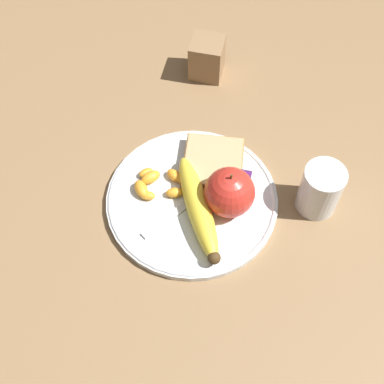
# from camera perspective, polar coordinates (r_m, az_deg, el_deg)

# --- Properties ---
(ground_plane) EXTENTS (3.00, 3.00, 0.00)m
(ground_plane) POSITION_cam_1_polar(r_m,az_deg,el_deg) (0.88, 0.00, -1.09)
(ground_plane) COLOR olive
(plate) EXTENTS (0.28, 0.28, 0.01)m
(plate) POSITION_cam_1_polar(r_m,az_deg,el_deg) (0.88, 0.00, -0.83)
(plate) COLOR silver
(plate) RESTS_ON ground_plane
(juice_glass) EXTENTS (0.07, 0.07, 0.09)m
(juice_glass) POSITION_cam_1_polar(r_m,az_deg,el_deg) (0.87, 13.51, 0.17)
(juice_glass) COLOR silver
(juice_glass) RESTS_ON ground_plane
(apple) EXTENTS (0.08, 0.08, 0.09)m
(apple) POSITION_cam_1_polar(r_m,az_deg,el_deg) (0.84, 4.02, -0.05)
(apple) COLOR red
(apple) RESTS_ON plate
(banana) EXTENTS (0.19, 0.12, 0.04)m
(banana) POSITION_cam_1_polar(r_m,az_deg,el_deg) (0.84, 0.69, -1.74)
(banana) COLOR yellow
(banana) RESTS_ON plate
(bread_slice) EXTENTS (0.11, 0.11, 0.02)m
(bread_slice) POSITION_cam_1_polar(r_m,az_deg,el_deg) (0.90, 2.27, 3.08)
(bread_slice) COLOR olive
(bread_slice) RESTS_ON plate
(fork) EXTENTS (0.15, 0.11, 0.00)m
(fork) POSITION_cam_1_polar(r_m,az_deg,el_deg) (0.87, -0.11, -0.99)
(fork) COLOR silver
(fork) RESTS_ON plate
(jam_packet) EXTENTS (0.04, 0.03, 0.02)m
(jam_packet) POSITION_cam_1_polar(r_m,az_deg,el_deg) (0.88, 5.17, 1.01)
(jam_packet) COLOR white
(jam_packet) RESTS_ON plate
(orange_segment_0) EXTENTS (0.03, 0.03, 0.02)m
(orange_segment_0) POSITION_cam_1_polar(r_m,az_deg,el_deg) (0.87, -1.81, 0.13)
(orange_segment_0) COLOR #F9A32D
(orange_segment_0) RESTS_ON plate
(orange_segment_1) EXTENTS (0.03, 0.03, 0.02)m
(orange_segment_1) POSITION_cam_1_polar(r_m,az_deg,el_deg) (0.89, -1.90, 1.78)
(orange_segment_1) COLOR #F9A32D
(orange_segment_1) RESTS_ON plate
(orange_segment_2) EXTENTS (0.04, 0.04, 0.02)m
(orange_segment_2) POSITION_cam_1_polar(r_m,az_deg,el_deg) (0.89, -4.43, 1.60)
(orange_segment_2) COLOR #F9A32D
(orange_segment_2) RESTS_ON plate
(orange_segment_3) EXTENTS (0.02, 0.03, 0.02)m
(orange_segment_3) POSITION_cam_1_polar(r_m,az_deg,el_deg) (0.88, -0.85, 1.45)
(orange_segment_3) COLOR #F9A32D
(orange_segment_3) RESTS_ON plate
(orange_segment_4) EXTENTS (0.03, 0.03, 0.01)m
(orange_segment_4) POSITION_cam_1_polar(r_m,az_deg,el_deg) (0.90, -4.94, 2.06)
(orange_segment_4) COLOR #F9A32D
(orange_segment_4) RESTS_ON plate
(orange_segment_5) EXTENTS (0.04, 0.04, 0.02)m
(orange_segment_5) POSITION_cam_1_polar(r_m,az_deg,el_deg) (0.88, -5.45, 0.34)
(orange_segment_5) COLOR #F9A32D
(orange_segment_5) RESTS_ON plate
(orange_segment_6) EXTENTS (0.02, 0.03, 0.01)m
(orange_segment_6) POSITION_cam_1_polar(r_m,az_deg,el_deg) (0.87, -4.78, -0.39)
(orange_segment_6) COLOR #F9A32D
(orange_segment_6) RESTS_ON plate
(condiment_caddy) EXTENTS (0.06, 0.06, 0.08)m
(condiment_caddy) POSITION_cam_1_polar(r_m,az_deg,el_deg) (1.04, 1.60, 14.13)
(condiment_caddy) COLOR #93704C
(condiment_caddy) RESTS_ON ground_plane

